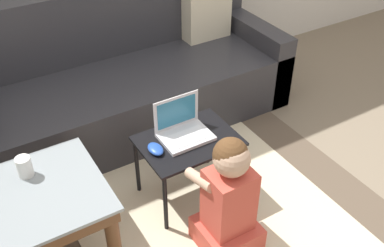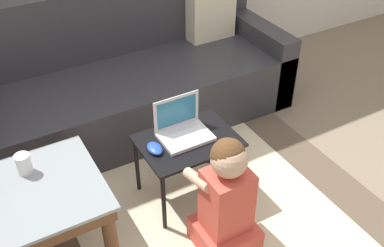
# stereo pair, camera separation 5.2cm
# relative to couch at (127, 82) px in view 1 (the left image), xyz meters

# --- Properties ---
(ground_plane) EXTENTS (16.00, 16.00, 0.00)m
(ground_plane) POSITION_rel_couch_xyz_m (0.07, -1.16, -0.31)
(ground_plane) COLOR #7F705B
(area_rug) EXTENTS (1.94, 1.98, 0.01)m
(area_rug) POSITION_rel_couch_xyz_m (-0.03, -1.12, -0.30)
(area_rug) COLOR brown
(area_rug) RESTS_ON ground_plane
(couch) EXTENTS (2.26, 0.86, 0.92)m
(couch) POSITION_rel_couch_xyz_m (0.00, 0.00, 0.00)
(couch) COLOR #2D2D33
(couch) RESTS_ON ground_plane
(coffee_table) EXTENTS (0.91, 0.60, 0.46)m
(coffee_table) POSITION_rel_couch_xyz_m (-1.02, -0.93, 0.08)
(coffee_table) COLOR gray
(coffee_table) RESTS_ON ground_plane
(laptop_desk) EXTENTS (0.54, 0.40, 0.41)m
(laptop_desk) POSITION_rel_couch_xyz_m (-0.03, -0.91, 0.06)
(laptop_desk) COLOR black
(laptop_desk) RESTS_ON ground_plane
(laptop) EXTENTS (0.28, 0.21, 0.22)m
(laptop) POSITION_rel_couch_xyz_m (-0.04, -0.87, 0.14)
(laptop) COLOR silver
(laptop) RESTS_ON laptop_desk
(computer_mouse) EXTENTS (0.07, 0.12, 0.03)m
(computer_mouse) POSITION_rel_couch_xyz_m (-0.23, -0.90, 0.12)
(computer_mouse) COLOR #234CB2
(computer_mouse) RESTS_ON laptop_desk
(person_seated) EXTENTS (0.29, 0.37, 0.70)m
(person_seated) POSITION_rel_couch_xyz_m (-0.05, -1.33, 0.02)
(person_seated) COLOR #CC4C3D
(person_seated) RESTS_ON ground_plane
(cup_on_table) EXTENTS (0.07, 0.07, 0.11)m
(cup_on_table) POSITION_rel_couch_xyz_m (-0.88, -0.79, 0.21)
(cup_on_table) COLOR white
(cup_on_table) RESTS_ON coffee_table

